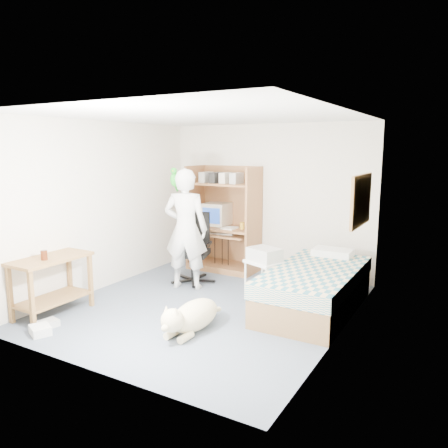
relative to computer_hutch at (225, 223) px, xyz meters
name	(u,v)px	position (x,y,z in m)	size (l,w,h in m)	color
floor	(206,306)	(0.70, -1.74, -0.82)	(4.00, 4.00, 0.00)	#4C5667
wall_back	(268,199)	(0.70, 0.26, 0.43)	(3.60, 0.02, 2.50)	silver
wall_right	(344,227)	(2.50, -1.74, 0.43)	(0.02, 4.00, 2.50)	silver
wall_left	(104,206)	(-1.10, -1.74, 0.43)	(0.02, 4.00, 2.50)	silver
ceiling	(204,116)	(0.70, -1.74, 1.68)	(3.60, 4.00, 0.02)	white
computer_hutch	(225,223)	(0.00, 0.00, 0.00)	(1.20, 0.63, 1.80)	brown
bed	(315,288)	(2.00, -1.12, -0.53)	(1.02, 2.02, 0.66)	brown
side_desk	(52,277)	(-0.85, -2.94, -0.33)	(0.50, 1.00, 0.75)	brown
corkboard	(361,200)	(2.47, -0.84, 0.63)	(0.04, 0.94, 0.66)	#9F7D47
office_chair	(194,258)	(-0.06, -0.89, -0.43)	(0.62, 0.63, 1.09)	black
person	(186,229)	(0.01, -1.19, 0.09)	(0.66, 0.43, 1.81)	white
parrot	(175,178)	(-0.19, -1.18, 0.84)	(0.13, 0.23, 0.37)	#159620
dog	(192,316)	(0.99, -2.50, -0.64)	(0.39, 1.13, 0.42)	beige
printer_cart	(264,274)	(1.28, -1.14, -0.44)	(0.58, 0.53, 0.57)	white
printer	(264,254)	(1.28, -1.14, -0.16)	(0.42, 0.32, 0.18)	#B2B2AD
crt_monitor	(217,214)	(-0.16, 0.01, 0.14)	(0.43, 0.46, 0.39)	beige
keyboard	(221,233)	(0.02, -0.16, -0.15)	(0.45, 0.16, 0.03)	beige
pencil_cup	(242,226)	(0.39, -0.09, 0.00)	(0.08, 0.08, 0.12)	gold
drink_glass	(44,255)	(-0.80, -3.06, -0.01)	(0.08, 0.08, 0.12)	#421A0A
floor_box_a	(40,330)	(-0.47, -3.44, -0.77)	(0.25, 0.20, 0.10)	white
floor_box_b	(48,324)	(-0.57, -3.25, -0.78)	(0.18, 0.22, 0.08)	#B6B6B1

